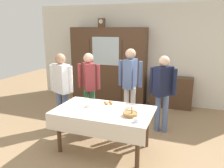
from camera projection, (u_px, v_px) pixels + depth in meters
ground_plane at (108, 143)px, 4.13m from camera, size 12.00×12.00×0.00m
back_wall at (143, 54)px, 6.21m from camera, size 6.40×0.10×2.70m
dining_table at (103, 116)px, 3.76m from camera, size 1.64×0.97×0.73m
wall_cabinet at (109, 65)px, 6.32m from camera, size 2.13×0.46×2.08m
mantel_clock at (102, 23)px, 6.10m from camera, size 0.18×0.11×0.24m
bookshelf_low at (171, 92)px, 5.93m from camera, size 1.08×0.35×0.82m
book_stack at (172, 76)px, 5.82m from camera, size 0.15×0.19×0.05m
tea_cup_back_edge at (88, 106)px, 3.87m from camera, size 0.13×0.13×0.06m
tea_cup_mid_left at (136, 121)px, 3.26m from camera, size 0.13×0.13×0.06m
tea_cup_near_left at (129, 107)px, 3.79m from camera, size 0.13×0.13×0.06m
bread_basket at (130, 114)px, 3.49m from camera, size 0.24×0.24×0.16m
pastry_plate at (108, 104)px, 4.02m from camera, size 0.28×0.28×0.05m
spoon_mid_left at (84, 111)px, 3.68m from camera, size 0.12×0.02×0.01m
spoon_near_right at (80, 105)px, 3.96m from camera, size 0.12×0.02×0.01m
spoon_far_left at (103, 109)px, 3.79m from camera, size 0.12×0.02×0.01m
person_beside_shelf at (130, 79)px, 4.77m from camera, size 0.52×0.38×1.65m
person_by_cabinet at (163, 87)px, 4.39m from camera, size 0.52×0.41×1.56m
person_behind_table_right at (89, 82)px, 4.82m from camera, size 0.52×0.41×1.56m
person_behind_table_left at (62, 84)px, 4.54m from camera, size 0.52×0.33×1.58m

